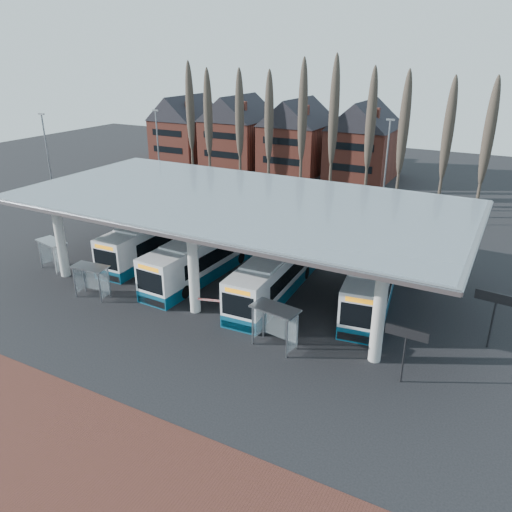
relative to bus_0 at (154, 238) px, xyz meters
The scene contains 18 objects.
ground 12.52m from the bus_0, 46.37° to the right, with size 140.00×140.00×0.00m, color black.
brick_strip 22.73m from the bus_0, 67.78° to the right, with size 70.00×10.00×0.03m, color #4F261F.
station_canopy 9.59m from the bus_0, ahead, with size 32.00×16.00×6.34m.
poplar_row 26.51m from the bus_0, 70.34° to the left, with size 45.10×1.10×14.50m.
townhouse_row 36.01m from the bus_0, 101.58° to the left, with size 36.80×10.30×12.25m.
lamp_post_a 16.51m from the bus_0, 125.93° to the left, with size 0.80×0.16×10.17m.
lamp_post_b 22.72m from the bus_0, 49.40° to the left, with size 0.80×0.16×10.17m.
lamp_post_d 18.53m from the bus_0, 163.97° to the left, with size 0.80×0.16×10.17m.
bus_0 is the anchor object (origin of this frame).
bus_1 6.04m from the bus_0, 13.53° to the right, with size 3.05×11.96×3.29m.
bus_2 12.19m from the bus_0, ahead, with size 3.04×11.57×3.18m.
bus_3 18.38m from the bus_0, ahead, with size 4.20×12.12×3.30m.
shelter_0 7.77m from the bus_0, 130.00° to the right, with size 2.80×1.82×2.40m.
shelter_1 8.09m from the bus_0, 82.38° to the right, with size 2.62×1.50×2.32m.
shelter_2 16.98m from the bus_0, 27.22° to the right, with size 2.92×1.76×2.55m.
info_sign_0 23.70m from the bus_0, 19.30° to the right, with size 2.15×0.19×3.20m.
info_sign_1 26.14m from the bus_0, ahead, with size 2.33×0.37×3.47m.
barrier 11.79m from the bus_0, 31.59° to the right, with size 2.31×0.97×1.19m.
Camera 1 is at (17.25, -21.32, 15.93)m, focal length 35.00 mm.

